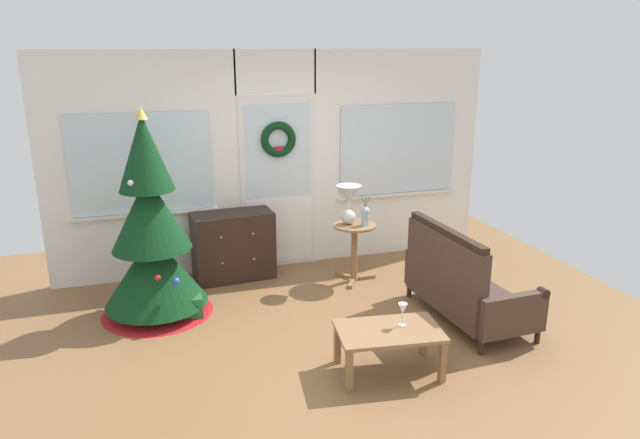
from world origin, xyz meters
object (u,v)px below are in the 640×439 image
Objects in this scene: coffee_table at (389,336)px; dresser_cabinet at (233,246)px; settee_sofa at (461,284)px; gift_box at (191,307)px; christmas_tree at (152,241)px; wine_glass at (403,310)px; flower_vase at (365,215)px; side_table at (354,241)px; table_lamp at (349,199)px.

dresser_cabinet is at bearing 110.02° from coffee_table.
coffee_table is at bearing -69.98° from dresser_cabinet.
settee_sofa is at bearing -41.85° from dresser_cabinet.
dresser_cabinet is at bearing 57.07° from gift_box.
christmas_tree is 3.02m from settee_sofa.
coffee_table is 2.11m from gift_box.
flower_vase is at bearing 78.01° from wine_glass.
christmas_tree reaches higher than coffee_table.
christmas_tree is at bearing 138.45° from wine_glass.
settee_sofa is 2.17× the size of side_table.
gift_box is (-1.58, 1.48, -0.42)m from wine_glass.
dresser_cabinet is at bearing 138.15° from settee_sofa.
dresser_cabinet is 1.09m from gift_box.
table_lamp is 0.25m from flower_vase.
side_table is at bearing 149.04° from flower_vase.
side_table is 3.44× the size of wine_glass.
flower_vase is (1.39, -0.55, 0.40)m from dresser_cabinet.
side_table reaches higher than coffee_table.
christmas_tree reaches higher than side_table.
dresser_cabinet reaches higher than side_table.
coffee_table is 4.60× the size of wine_glass.
dresser_cabinet is 2.56m from coffee_table.
settee_sofa is at bearing 32.84° from coffee_table.
settee_sofa is 1.56m from table_lamp.
christmas_tree is at bearing 148.00° from gift_box.
christmas_tree reaches higher than wine_glass.
table_lamp is (1.23, -0.45, 0.57)m from dresser_cabinet.
flower_vase is (-0.53, 1.17, 0.41)m from settee_sofa.
gift_box is (-2.50, 0.84, -0.27)m from settee_sofa.
gift_box is at bearing 133.68° from coffee_table.
table_lamp is 1.26× the size of flower_vase.
settee_sofa is at bearing -20.22° from christmas_tree.
flower_vase reaches higher than gift_box.
settee_sofa reaches higher than dresser_cabinet.
flower_vase is at bearing -32.01° from table_lamp.
table_lamp is at bearing 79.69° from coffee_table.
settee_sofa is 1.62× the size of coffee_table.
dresser_cabinet is at bearing 158.42° from flower_vase.
christmas_tree is 2.21m from side_table.
table_lamp is 0.49× the size of coffee_table.
coffee_table is (0.87, -2.40, -0.06)m from dresser_cabinet.
christmas_tree is 9.53× the size of gift_box.
gift_box is at bearing -166.43° from table_lamp.
side_table is 1.94m from gift_box.
coffee_table is at bearing -164.47° from wine_glass.
settee_sofa reaches higher than gift_box.
settee_sofa is 7.45× the size of wine_glass.
flower_vase is at bearing 74.45° from coffee_table.
settee_sofa is 1.25m from coffee_table.
table_lamp is 2.08m from coffee_table.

